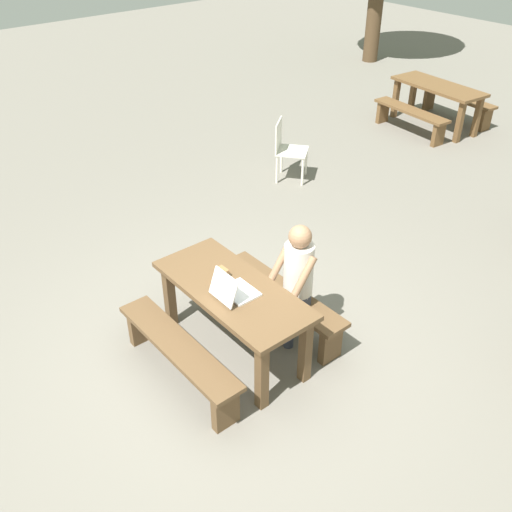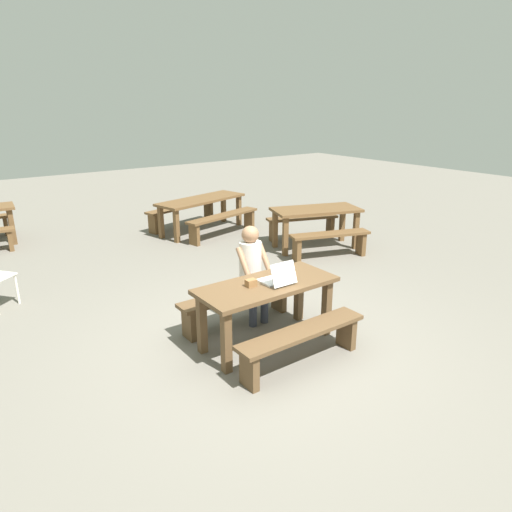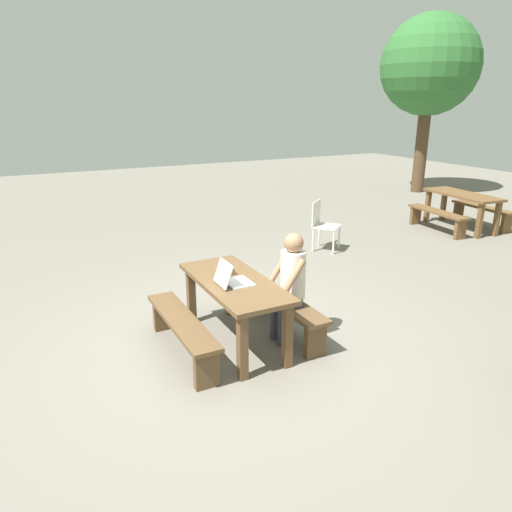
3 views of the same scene
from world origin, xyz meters
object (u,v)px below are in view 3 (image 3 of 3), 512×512
(plastic_chair, at_px, (323,224))
(tree_left, at_px, (430,67))
(picnic_table_distant, at_px, (462,200))
(picnic_table_front, at_px, (234,292))
(small_pouch, at_px, (229,271))
(laptop, at_px, (232,279))
(person_seated, at_px, (290,280))

(plastic_chair, height_order, tree_left, tree_left)
(picnic_table_distant, bearing_deg, picnic_table_front, -64.19)
(picnic_table_distant, bearing_deg, plastic_chair, -86.27)
(picnic_table_front, xyz_separation_m, small_pouch, (-0.20, 0.03, 0.17))
(tree_left, bearing_deg, picnic_table_distant, -34.05)
(small_pouch, height_order, plastic_chair, plastic_chair)
(picnic_table_distant, distance_m, tree_left, 5.21)
(small_pouch, distance_m, picnic_table_distant, 6.70)
(tree_left, bearing_deg, laptop, -55.70)
(picnic_table_front, distance_m, picnic_table_distant, 6.80)
(small_pouch, xyz_separation_m, person_seated, (0.41, 0.55, -0.07))
(plastic_chair, distance_m, tree_left, 7.49)
(person_seated, xyz_separation_m, picnic_table_distant, (-2.56, 5.80, -0.11))
(laptop, distance_m, small_pouch, 0.32)
(picnic_table_distant, height_order, tree_left, tree_left)
(picnic_table_front, bearing_deg, small_pouch, 171.22)
(picnic_table_front, xyz_separation_m, person_seated, (0.21, 0.58, 0.11))
(small_pouch, bearing_deg, tree_left, 123.24)
(laptop, xyz_separation_m, plastic_chair, (-2.57, 2.98, -0.33))
(small_pouch, bearing_deg, picnic_table_front, -8.78)
(small_pouch, bearing_deg, person_seated, 53.29)
(person_seated, distance_m, picnic_table_distant, 6.34)
(laptop, bearing_deg, picnic_table_distant, -68.61)
(laptop, bearing_deg, tree_left, -55.16)
(small_pouch, relative_size, tree_left, 0.02)
(laptop, xyz_separation_m, person_seated, (0.11, 0.65, -0.09))
(plastic_chair, xyz_separation_m, tree_left, (-3.49, 5.90, 3.02))
(plastic_chair, bearing_deg, picnic_table_front, -178.08)
(picnic_table_front, bearing_deg, picnic_table_distant, 110.25)
(plastic_chair, relative_size, picnic_table_distant, 0.51)
(small_pouch, height_order, picnic_table_distant, small_pouch)
(picnic_table_front, distance_m, plastic_chair, 3.81)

